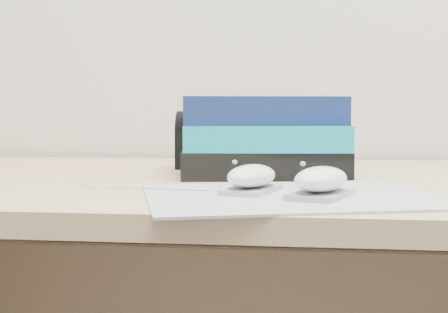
# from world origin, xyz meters

# --- Properties ---
(desk) EXTENTS (1.60, 0.80, 0.73)m
(desk) POSITION_xyz_m (0.00, 1.64, 0.50)
(desk) COLOR tan
(desk) RESTS_ON ground
(mousepad) EXTENTS (0.43, 0.38, 0.00)m
(mousepad) POSITION_xyz_m (0.02, 1.33, 0.73)
(mousepad) COLOR gray
(mousepad) RESTS_ON desk
(mouse_rear) EXTENTS (0.08, 0.11, 0.04)m
(mouse_rear) POSITION_xyz_m (-0.04, 1.35, 0.75)
(mouse_rear) COLOR #ABACAE
(mouse_rear) RESTS_ON mousepad
(mouse_front) EXTENTS (0.09, 0.12, 0.04)m
(mouse_front) POSITION_xyz_m (0.05, 1.31, 0.75)
(mouse_front) COLOR #A2A3A5
(mouse_front) RESTS_ON mousepad
(usb_cable) EXTENTS (0.19, 0.04, 0.00)m
(usb_cable) POSITION_xyz_m (-0.19, 1.37, 0.73)
(usb_cable) COLOR silver
(usb_cable) RESTS_ON mousepad
(book_stack) EXTENTS (0.30, 0.25, 0.13)m
(book_stack) POSITION_xyz_m (-0.04, 1.61, 0.79)
(book_stack) COLOR black
(book_stack) RESTS_ON desk
(pouch) EXTENTS (0.13, 0.09, 0.11)m
(pouch) POSITION_xyz_m (-0.15, 1.73, 0.78)
(pouch) COLOR black
(pouch) RESTS_ON desk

